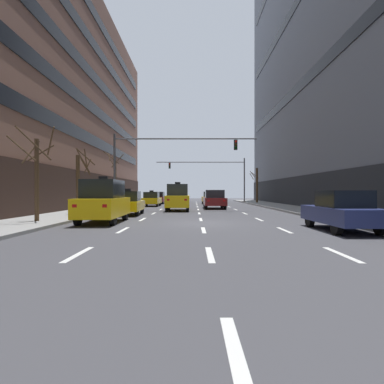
% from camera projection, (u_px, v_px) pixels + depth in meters
% --- Properties ---
extents(ground_plane, '(120.00, 120.00, 0.00)m').
position_uv_depth(ground_plane, '(202.00, 223.00, 15.94)').
color(ground_plane, '#424247').
extents(sidewalk_left, '(3.77, 80.00, 0.14)m').
position_uv_depth(sidewalk_left, '(34.00, 221.00, 15.98)').
color(sidewalk_left, gray).
rests_on(sidewalk_left, ground).
extents(sidewalk_right, '(3.77, 80.00, 0.14)m').
position_uv_depth(sidewalk_right, '(370.00, 222.00, 15.89)').
color(sidewalk_right, gray).
rests_on(sidewalk_right, ground).
extents(lane_stripe_l1_s2, '(0.16, 2.00, 0.01)m').
position_uv_depth(lane_stripe_l1_s2, '(78.00, 254.00, 7.95)').
color(lane_stripe_l1_s2, silver).
rests_on(lane_stripe_l1_s2, ground).
extents(lane_stripe_l1_s3, '(0.16, 2.00, 0.01)m').
position_uv_depth(lane_stripe_l1_s3, '(123.00, 230.00, 12.95)').
color(lane_stripe_l1_s3, silver).
rests_on(lane_stripe_l1_s3, ground).
extents(lane_stripe_l1_s4, '(0.16, 2.00, 0.01)m').
position_uv_depth(lane_stripe_l1_s4, '(143.00, 219.00, 17.95)').
color(lane_stripe_l1_s4, silver).
rests_on(lane_stripe_l1_s4, ground).
extents(lane_stripe_l1_s5, '(0.16, 2.00, 0.01)m').
position_uv_depth(lane_stripe_l1_s5, '(154.00, 213.00, 22.95)').
color(lane_stripe_l1_s5, silver).
rests_on(lane_stripe_l1_s5, ground).
extents(lane_stripe_l1_s6, '(0.16, 2.00, 0.01)m').
position_uv_depth(lane_stripe_l1_s6, '(161.00, 209.00, 27.95)').
color(lane_stripe_l1_s6, silver).
rests_on(lane_stripe_l1_s6, ground).
extents(lane_stripe_l1_s7, '(0.16, 2.00, 0.01)m').
position_uv_depth(lane_stripe_l1_s7, '(166.00, 207.00, 32.95)').
color(lane_stripe_l1_s7, silver).
rests_on(lane_stripe_l1_s7, ground).
extents(lane_stripe_l1_s8, '(0.16, 2.00, 0.01)m').
position_uv_depth(lane_stripe_l1_s8, '(169.00, 205.00, 37.95)').
color(lane_stripe_l1_s8, silver).
rests_on(lane_stripe_l1_s8, ground).
extents(lane_stripe_l1_s9, '(0.16, 2.00, 0.01)m').
position_uv_depth(lane_stripe_l1_s9, '(172.00, 203.00, 42.95)').
color(lane_stripe_l1_s9, silver).
rests_on(lane_stripe_l1_s9, ground).
extents(lane_stripe_l1_s10, '(0.16, 2.00, 0.01)m').
position_uv_depth(lane_stripe_l1_s10, '(174.00, 202.00, 47.95)').
color(lane_stripe_l1_s10, silver).
rests_on(lane_stripe_l1_s10, ground).
extents(lane_stripe_l2_s1, '(0.16, 2.00, 0.01)m').
position_uv_depth(lane_stripe_l2_s1, '(237.00, 361.00, 2.94)').
color(lane_stripe_l2_s1, silver).
rests_on(lane_stripe_l2_s1, ground).
extents(lane_stripe_l2_s2, '(0.16, 2.00, 0.01)m').
position_uv_depth(lane_stripe_l2_s2, '(210.00, 254.00, 7.94)').
color(lane_stripe_l2_s2, silver).
rests_on(lane_stripe_l2_s2, ground).
extents(lane_stripe_l2_s3, '(0.16, 2.00, 0.01)m').
position_uv_depth(lane_stripe_l2_s3, '(204.00, 230.00, 12.94)').
color(lane_stripe_l2_s3, silver).
rests_on(lane_stripe_l2_s3, ground).
extents(lane_stripe_l2_s4, '(0.16, 2.00, 0.01)m').
position_uv_depth(lane_stripe_l2_s4, '(201.00, 219.00, 17.94)').
color(lane_stripe_l2_s4, silver).
rests_on(lane_stripe_l2_s4, ground).
extents(lane_stripe_l2_s5, '(0.16, 2.00, 0.01)m').
position_uv_depth(lane_stripe_l2_s5, '(199.00, 213.00, 22.94)').
color(lane_stripe_l2_s5, silver).
rests_on(lane_stripe_l2_s5, ground).
extents(lane_stripe_l2_s6, '(0.16, 2.00, 0.01)m').
position_uv_depth(lane_stripe_l2_s6, '(198.00, 209.00, 27.94)').
color(lane_stripe_l2_s6, silver).
rests_on(lane_stripe_l2_s6, ground).
extents(lane_stripe_l2_s7, '(0.16, 2.00, 0.01)m').
position_uv_depth(lane_stripe_l2_s7, '(197.00, 207.00, 32.94)').
color(lane_stripe_l2_s7, silver).
rests_on(lane_stripe_l2_s7, ground).
extents(lane_stripe_l2_s8, '(0.16, 2.00, 0.01)m').
position_uv_depth(lane_stripe_l2_s8, '(197.00, 205.00, 37.94)').
color(lane_stripe_l2_s8, silver).
rests_on(lane_stripe_l2_s8, ground).
extents(lane_stripe_l2_s9, '(0.16, 2.00, 0.01)m').
position_uv_depth(lane_stripe_l2_s9, '(197.00, 203.00, 42.94)').
color(lane_stripe_l2_s9, silver).
rests_on(lane_stripe_l2_s9, ground).
extents(lane_stripe_l2_s10, '(0.16, 2.00, 0.01)m').
position_uv_depth(lane_stripe_l2_s10, '(196.00, 202.00, 47.94)').
color(lane_stripe_l2_s10, silver).
rests_on(lane_stripe_l2_s10, ground).
extents(lane_stripe_l3_s2, '(0.16, 2.00, 0.01)m').
position_uv_depth(lane_stripe_l3_s2, '(342.00, 254.00, 7.92)').
color(lane_stripe_l3_s2, silver).
rests_on(lane_stripe_l3_s2, ground).
extents(lane_stripe_l3_s3, '(0.16, 2.00, 0.01)m').
position_uv_depth(lane_stripe_l3_s3, '(284.00, 230.00, 12.92)').
color(lane_stripe_l3_s3, silver).
rests_on(lane_stripe_l3_s3, ground).
extents(lane_stripe_l3_s4, '(0.16, 2.00, 0.01)m').
position_uv_depth(lane_stripe_l3_s4, '(259.00, 219.00, 17.92)').
color(lane_stripe_l3_s4, silver).
rests_on(lane_stripe_l3_s4, ground).
extents(lane_stripe_l3_s5, '(0.16, 2.00, 0.01)m').
position_uv_depth(lane_stripe_l3_s5, '(245.00, 213.00, 22.92)').
color(lane_stripe_l3_s5, silver).
rests_on(lane_stripe_l3_s5, ground).
extents(lane_stripe_l3_s6, '(0.16, 2.00, 0.01)m').
position_uv_depth(lane_stripe_l3_s6, '(236.00, 209.00, 27.92)').
color(lane_stripe_l3_s6, silver).
rests_on(lane_stripe_l3_s6, ground).
extents(lane_stripe_l3_s7, '(0.16, 2.00, 0.01)m').
position_uv_depth(lane_stripe_l3_s7, '(229.00, 207.00, 32.92)').
color(lane_stripe_l3_s7, silver).
rests_on(lane_stripe_l3_s7, ground).
extents(lane_stripe_l3_s8, '(0.16, 2.00, 0.01)m').
position_uv_depth(lane_stripe_l3_s8, '(225.00, 205.00, 37.92)').
color(lane_stripe_l3_s8, silver).
rests_on(lane_stripe_l3_s8, ground).
extents(lane_stripe_l3_s9, '(0.16, 2.00, 0.01)m').
position_uv_depth(lane_stripe_l3_s9, '(221.00, 203.00, 42.92)').
color(lane_stripe_l3_s9, silver).
rests_on(lane_stripe_l3_s9, ground).
extents(lane_stripe_l3_s10, '(0.16, 2.00, 0.01)m').
position_uv_depth(lane_stripe_l3_s10, '(218.00, 202.00, 47.92)').
color(lane_stripe_l3_s10, silver).
rests_on(lane_stripe_l3_s10, ground).
extents(taxi_driving_0, '(1.97, 4.38, 1.79)m').
position_uv_depth(taxi_driving_0, '(128.00, 203.00, 21.43)').
color(taxi_driving_0, black).
rests_on(taxi_driving_0, ground).
extents(car_driving_1, '(1.98, 4.67, 1.74)m').
position_uv_depth(car_driving_1, '(214.00, 199.00, 29.44)').
color(car_driving_1, black).
rests_on(car_driving_1, ground).
extents(taxi_driving_2, '(1.95, 4.33, 1.77)m').
position_uv_depth(taxi_driving_2, '(210.00, 198.00, 40.10)').
color(taxi_driving_2, black).
rests_on(taxi_driving_2, ground).
extents(taxi_driving_3, '(1.95, 4.54, 2.37)m').
position_uv_depth(taxi_driving_3, '(103.00, 201.00, 16.03)').
color(taxi_driving_3, black).
rests_on(taxi_driving_3, ground).
extents(taxi_driving_4, '(1.78, 4.18, 1.73)m').
position_uv_depth(taxi_driving_4, '(152.00, 199.00, 34.33)').
color(taxi_driving_4, black).
rests_on(taxi_driving_4, ground).
extents(car_driving_5, '(1.89, 4.26, 1.58)m').
position_uv_depth(car_driving_5, '(158.00, 198.00, 41.23)').
color(car_driving_5, black).
rests_on(car_driving_5, ground).
extents(taxi_driving_6, '(2.02, 4.60, 2.39)m').
position_uv_depth(taxi_driving_6, '(178.00, 198.00, 26.29)').
color(taxi_driving_6, black).
rests_on(taxi_driving_6, ground).
extents(car_parked_1, '(1.84, 4.36, 1.63)m').
position_uv_depth(car_parked_1, '(342.00, 211.00, 12.73)').
color(car_parked_1, black).
rests_on(car_parked_1, ground).
extents(traffic_signal_0, '(12.06, 0.35, 6.32)m').
position_uv_depth(traffic_signal_0, '(161.00, 155.00, 26.36)').
color(traffic_signal_0, '#4C4C51').
rests_on(traffic_signal_0, sidewalk_left).
extents(traffic_signal_1, '(13.03, 0.35, 6.39)m').
position_uv_depth(traffic_signal_1, '(215.00, 171.00, 46.17)').
color(traffic_signal_1, '#4C4C51').
rests_on(traffic_signal_1, sidewalk_right).
extents(street_tree_0, '(2.17, 2.14, 4.66)m').
position_uv_depth(street_tree_0, '(36.00, 173.00, 15.48)').
color(street_tree_0, '#4C3823').
rests_on(street_tree_0, sidewalk_left).
extents(street_tree_1, '(1.22, 2.03, 4.28)m').
position_uv_depth(street_tree_1, '(79.00, 181.00, 21.01)').
color(street_tree_1, '#4C3823').
rests_on(street_tree_1, sidewalk_left).
extents(street_tree_2, '(1.01, 1.51, 4.65)m').
position_uv_depth(street_tree_2, '(257.00, 185.00, 42.42)').
color(street_tree_2, '#4C3823').
rests_on(street_tree_2, sidewalk_right).
extents(street_tree_3, '(1.78, 1.80, 5.40)m').
position_uv_depth(street_tree_3, '(115.00, 179.00, 31.01)').
color(street_tree_3, '#4C3823').
rests_on(street_tree_3, sidewalk_left).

